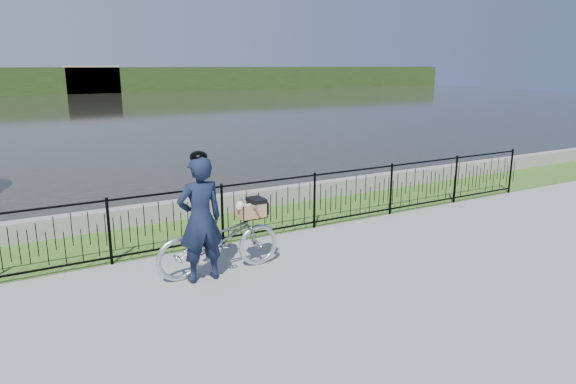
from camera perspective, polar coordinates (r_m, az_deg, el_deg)
ground at (r=8.75m, az=3.01°, el=-7.78°), size 120.00×120.00×0.00m
grass_strip at (r=10.90m, az=-4.37°, el=-3.35°), size 60.00×2.00×0.01m
water at (r=40.21m, az=-23.46°, el=8.17°), size 120.00×120.00×0.00m
quay_wall at (r=11.72m, az=-6.48°, el=-1.16°), size 60.00×0.30×0.40m
fence at (r=9.88m, az=-1.94°, el=-1.70°), size 14.00×0.06×1.15m
far_treeline at (r=67.00m, az=-26.34°, el=11.03°), size 120.00×6.00×3.00m
far_building_right at (r=66.18m, az=-20.99°, el=11.61°), size 6.00×3.00×3.20m
bicycle_rig at (r=8.23m, az=-7.60°, el=-5.24°), size 2.05×0.72×1.16m
cyclist at (r=7.84m, az=-9.73°, el=-2.91°), size 0.72×0.49×2.01m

